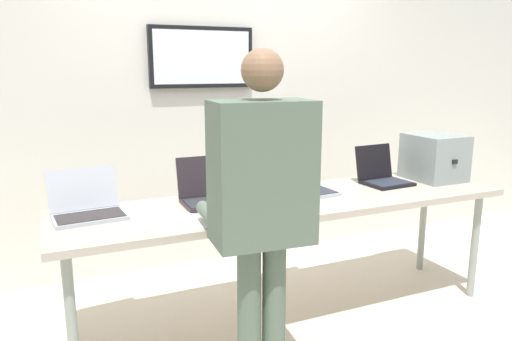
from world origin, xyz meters
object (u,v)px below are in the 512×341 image
Objects in this scene: person at (261,198)px; laptop_station_1 at (207,193)px; laptop_station_3 at (382,175)px; equipment_box at (434,157)px; laptop_station_0 at (87,206)px; laptop_station_2 at (302,183)px; workbench at (291,208)px.

laptop_station_1 is at bearing 90.79° from person.
equipment_box is at bearing -6.54° from laptop_station_3.
laptop_station_0 is 1.30m from laptop_station_2.
laptop_station_2 is (1.30, -0.02, 0.00)m from laptop_station_0.
laptop_station_1 is at bearing 179.08° from laptop_station_3.
laptop_station_1 is at bearing -0.42° from laptop_station_0.
laptop_station_1 is at bearing 179.07° from laptop_station_2.
person is (-1.25, -0.74, 0.16)m from laptop_station_3.
laptop_station_1 reaches higher than laptop_station_0.
person is (-0.62, -0.75, 0.16)m from laptop_station_2.
laptop_station_3 is (-0.41, 0.05, -0.10)m from equipment_box.
laptop_station_2 is at bearing -0.93° from laptop_station_1.
person reaches higher than equipment_box.
laptop_station_2 is 1.27× the size of laptop_station_3.
laptop_station_0 is at bearing 131.89° from person.
workbench is 1.17m from laptop_station_0.
equipment_box is (1.18, 0.07, 0.21)m from workbench.
person is (0.68, -0.76, 0.16)m from laptop_station_0.
laptop_station_3 is (1.26, -0.02, -0.00)m from laptop_station_1.
equipment_box reaches higher than laptop_station_2.
equipment_box is at bearing -1.77° from laptop_station_0.
laptop_station_0 is at bearing 173.08° from workbench.
laptop_station_3 reaches higher than workbench.
workbench is 0.83m from person.
person is at bearing -48.11° from laptop_station_0.
person reaches higher than laptop_station_3.
laptop_station_0 is 1.04m from person.
laptop_station_0 is 0.24× the size of person.
laptop_station_1 is 0.19× the size of person.
laptop_station_1 is at bearing 177.69° from equipment_box.
person is at bearing -89.21° from laptop_station_1.
equipment_box is 1.19× the size of laptop_station_3.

